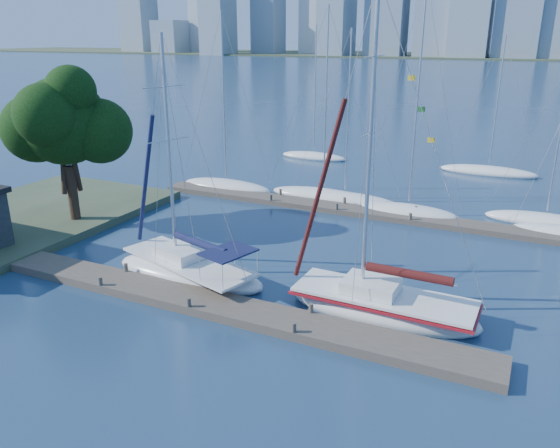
% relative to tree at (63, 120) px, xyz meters
% --- Properties ---
extents(ground, '(700.00, 700.00, 0.00)m').
position_rel_tree_xyz_m(ground, '(13.19, -5.77, -6.78)').
color(ground, '#162947').
rests_on(ground, ground).
extents(near_dock, '(26.00, 2.00, 0.40)m').
position_rel_tree_xyz_m(near_dock, '(13.19, -5.77, -6.58)').
color(near_dock, '#483D35').
rests_on(near_dock, ground).
extents(far_dock, '(30.00, 1.80, 0.36)m').
position_rel_tree_xyz_m(far_dock, '(15.19, 10.23, -6.60)').
color(far_dock, '#483D35').
rests_on(far_dock, ground).
extents(far_shore, '(800.00, 100.00, 1.50)m').
position_rel_tree_xyz_m(far_shore, '(13.19, 314.23, -6.78)').
color(far_shore, '#38472D').
rests_on(far_shore, ground).
extents(tree, '(7.39, 6.75, 10.00)m').
position_rel_tree_xyz_m(tree, '(0.00, 0.00, 0.00)').
color(tree, black).
rests_on(tree, ground).
extents(sailboat_navy, '(8.73, 4.96, 12.28)m').
position_rel_tree_xyz_m(sailboat_navy, '(11.01, -3.51, -5.83)').
color(sailboat_navy, white).
rests_on(sailboat_navy, ground).
extents(sailboat_maroon, '(8.42, 2.90, 14.18)m').
position_rel_tree_xyz_m(sailboat_maroon, '(20.80, -3.03, -5.66)').
color(sailboat_maroon, white).
rests_on(sailboat_maroon, ground).
extents(bg_boat_0, '(7.69, 2.36, 13.61)m').
position_rel_tree_xyz_m(bg_boat_0, '(4.16, 11.69, -6.50)').
color(bg_boat_0, white).
rests_on(bg_boat_0, ground).
extents(bg_boat_1, '(8.53, 3.51, 13.88)m').
position_rel_tree_xyz_m(bg_boat_1, '(12.00, 12.60, -6.52)').
color(bg_boat_1, white).
rests_on(bg_boat_1, ground).
extents(bg_boat_2, '(8.01, 2.23, 12.38)m').
position_rel_tree_xyz_m(bg_boat_2, '(13.73, 12.45, -6.53)').
color(bg_boat_2, white).
rests_on(bg_boat_2, ground).
extents(bg_boat_3, '(6.97, 2.91, 15.23)m').
position_rel_tree_xyz_m(bg_boat_3, '(18.66, 11.25, -6.48)').
color(bg_boat_3, white).
rests_on(bg_boat_3, ground).
extents(bg_boat_4, '(7.66, 4.40, 10.72)m').
position_rel_tree_xyz_m(bg_boat_4, '(27.07, 13.36, -6.55)').
color(bg_boat_4, white).
rests_on(bg_boat_4, ground).
extents(bg_boat_6, '(6.90, 4.40, 12.82)m').
position_rel_tree_xyz_m(bg_boat_6, '(6.08, 25.26, -6.54)').
color(bg_boat_6, white).
rests_on(bg_boat_6, ground).
extents(bg_boat_7, '(8.38, 5.39, 11.95)m').
position_rel_tree_xyz_m(bg_boat_7, '(22.35, 25.94, -6.54)').
color(bg_boat_7, white).
rests_on(bg_boat_7, ground).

